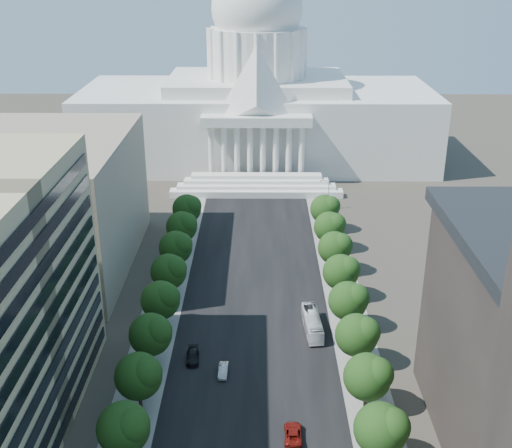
{
  "coord_description": "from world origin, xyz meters",
  "views": [
    {
      "loc": [
        1.03,
        -35.49,
        67.37
      ],
      "look_at": [
        0.28,
        87.37,
        15.62
      ],
      "focal_mm": 45.0,
      "sensor_mm": 36.0,
      "label": 1
    }
  ],
  "objects_px": {
    "car_silver": "(223,370)",
    "city_bus": "(312,323)",
    "car_dark_b": "(193,356)",
    "car_red": "(293,434)"
  },
  "relations": [
    {
      "from": "car_dark_b",
      "to": "city_bus",
      "type": "height_order",
      "value": "city_bus"
    },
    {
      "from": "car_silver",
      "to": "car_red",
      "type": "xyz_separation_m",
      "value": [
        11.39,
        -15.9,
        0.04
      ]
    },
    {
      "from": "car_silver",
      "to": "city_bus",
      "type": "height_order",
      "value": "city_bus"
    },
    {
      "from": "car_red",
      "to": "city_bus",
      "type": "xyz_separation_m",
      "value": [
        5.11,
        29.97,
        0.89
      ]
    },
    {
      "from": "car_red",
      "to": "car_dark_b",
      "type": "distance_m",
      "value": 26.29
    },
    {
      "from": "city_bus",
      "to": "car_silver",
      "type": "bearing_deg",
      "value": -143.41
    },
    {
      "from": "car_dark_b",
      "to": "city_bus",
      "type": "distance_m",
      "value": 24.34
    },
    {
      "from": "car_red",
      "to": "city_bus",
      "type": "bearing_deg",
      "value": -98.13
    },
    {
      "from": "car_red",
      "to": "car_dark_b",
      "type": "relative_size",
      "value": 1.05
    },
    {
      "from": "car_red",
      "to": "car_dark_b",
      "type": "xyz_separation_m",
      "value": [
        -17.08,
        19.99,
        -0.01
      ]
    }
  ]
}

